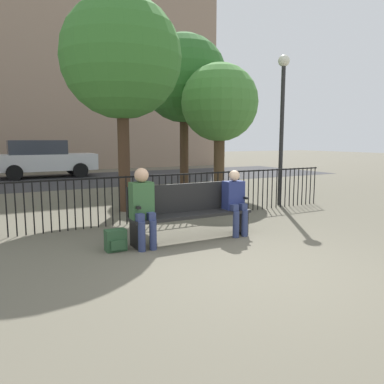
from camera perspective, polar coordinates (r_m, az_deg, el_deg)
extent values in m
plane|color=#605B4C|center=(4.95, 9.07, -11.53)|extent=(80.00, 80.00, 0.00)
cube|color=black|center=(6.15, 0.00, -3.46)|extent=(2.08, 0.45, 0.05)
cube|color=black|center=(6.28, -0.84, -0.82)|extent=(2.08, 0.05, 0.47)
cube|color=black|center=(5.82, -8.60, -6.51)|extent=(0.06, 0.38, 0.40)
cube|color=black|center=(6.71, 7.42, -4.53)|extent=(0.06, 0.38, 0.40)
cube|color=black|center=(5.72, -8.69, -2.14)|extent=(0.06, 0.38, 0.04)
cube|color=black|center=(6.63, 7.49, -0.72)|extent=(0.06, 0.38, 0.04)
cylinder|color=navy|center=(5.61, -7.67, -6.76)|extent=(0.11, 0.11, 0.45)
cylinder|color=navy|center=(5.68, -5.96, -6.56)|extent=(0.11, 0.11, 0.45)
cube|color=navy|center=(5.64, -8.08, -3.82)|extent=(0.11, 0.20, 0.12)
cube|color=navy|center=(5.70, -6.38, -3.65)|extent=(0.11, 0.20, 0.12)
cube|color=#335B33|center=(5.74, -7.71, -1.27)|extent=(0.34, 0.22, 0.56)
sphere|color=tan|center=(5.67, -7.71, 2.57)|extent=(0.22, 0.22, 0.22)
cylinder|color=navy|center=(6.38, 6.72, -4.93)|extent=(0.11, 0.11, 0.45)
cylinder|color=navy|center=(6.49, 8.03, -4.75)|extent=(0.11, 0.11, 0.45)
cube|color=navy|center=(6.41, 6.24, -2.36)|extent=(0.11, 0.20, 0.12)
cube|color=navy|center=(6.51, 7.55, -2.22)|extent=(0.11, 0.20, 0.12)
cube|color=navy|center=(6.53, 6.31, -0.45)|extent=(0.34, 0.22, 0.49)
sphere|color=beige|center=(6.47, 6.46, 2.48)|extent=(0.19, 0.19, 0.19)
cube|color=#284C2D|center=(5.73, -11.56, -7.19)|extent=(0.31, 0.19, 0.32)
cube|color=#284C2D|center=(5.64, -11.21, -7.94)|extent=(0.21, 0.04, 0.15)
cylinder|color=black|center=(7.03, -26.44, -2.45)|extent=(0.02, 0.02, 0.95)
cylinder|color=black|center=(7.04, -25.30, -2.37)|extent=(0.02, 0.02, 0.95)
cylinder|color=black|center=(7.04, -24.17, -2.29)|extent=(0.02, 0.02, 0.95)
cylinder|color=black|center=(7.05, -23.03, -2.21)|extent=(0.02, 0.02, 0.95)
cylinder|color=black|center=(7.07, -21.90, -2.13)|extent=(0.02, 0.02, 0.95)
cylinder|color=black|center=(7.08, -20.78, -2.05)|extent=(0.02, 0.02, 0.95)
cylinder|color=black|center=(7.10, -19.66, -1.97)|extent=(0.02, 0.02, 0.95)
cylinder|color=black|center=(7.12, -18.55, -1.89)|extent=(0.02, 0.02, 0.95)
cylinder|color=black|center=(7.15, -17.44, -1.81)|extent=(0.02, 0.02, 0.95)
cylinder|color=black|center=(7.17, -16.35, -1.73)|extent=(0.02, 0.02, 0.95)
cylinder|color=black|center=(7.20, -15.26, -1.65)|extent=(0.02, 0.02, 0.95)
cylinder|color=black|center=(7.24, -14.18, -1.57)|extent=(0.02, 0.02, 0.95)
cylinder|color=black|center=(7.27, -13.11, -1.49)|extent=(0.02, 0.02, 0.95)
cylinder|color=black|center=(7.31, -12.05, -1.41)|extent=(0.02, 0.02, 0.95)
cylinder|color=black|center=(7.35, -11.00, -1.33)|extent=(0.02, 0.02, 0.95)
cylinder|color=black|center=(7.39, -9.97, -1.25)|extent=(0.02, 0.02, 0.95)
cylinder|color=black|center=(7.43, -8.94, -1.17)|extent=(0.02, 0.02, 0.95)
cylinder|color=black|center=(7.48, -7.93, -1.10)|extent=(0.02, 0.02, 0.95)
cylinder|color=black|center=(7.53, -6.93, -1.02)|extent=(0.02, 0.02, 0.95)
cylinder|color=black|center=(7.58, -5.95, -0.94)|extent=(0.02, 0.02, 0.95)
cylinder|color=black|center=(7.63, -4.98, -0.87)|extent=(0.02, 0.02, 0.95)
cylinder|color=black|center=(7.69, -4.02, -0.79)|extent=(0.02, 0.02, 0.95)
cylinder|color=black|center=(7.75, -3.08, -0.72)|extent=(0.02, 0.02, 0.95)
cylinder|color=black|center=(7.81, -2.15, -0.64)|extent=(0.02, 0.02, 0.95)
cylinder|color=black|center=(7.87, -1.23, -0.57)|extent=(0.02, 0.02, 0.95)
cylinder|color=black|center=(7.93, -0.33, -0.50)|extent=(0.02, 0.02, 0.95)
cylinder|color=black|center=(8.00, 0.55, -0.43)|extent=(0.02, 0.02, 0.95)
cylinder|color=black|center=(8.07, 1.43, -0.36)|extent=(0.02, 0.02, 0.95)
cylinder|color=black|center=(8.14, 2.28, -0.29)|extent=(0.02, 0.02, 0.95)
cylinder|color=black|center=(8.21, 3.12, -0.23)|extent=(0.02, 0.02, 0.95)
cylinder|color=black|center=(8.28, 3.95, -0.16)|extent=(0.02, 0.02, 0.95)
cylinder|color=black|center=(8.36, 4.76, -0.10)|extent=(0.02, 0.02, 0.95)
cylinder|color=black|center=(8.43, 5.56, -0.03)|extent=(0.02, 0.02, 0.95)
cylinder|color=black|center=(8.51, 6.34, 0.03)|extent=(0.02, 0.02, 0.95)
cylinder|color=black|center=(8.59, 7.11, 0.09)|extent=(0.02, 0.02, 0.95)
cylinder|color=black|center=(8.67, 7.87, 0.15)|extent=(0.02, 0.02, 0.95)
cylinder|color=black|center=(8.75, 8.61, 0.21)|extent=(0.02, 0.02, 0.95)
cylinder|color=black|center=(8.84, 9.33, 0.27)|extent=(0.02, 0.02, 0.95)
cylinder|color=black|center=(8.92, 10.05, 0.33)|extent=(0.02, 0.02, 0.95)
cylinder|color=black|center=(9.01, 10.75, 0.38)|extent=(0.02, 0.02, 0.95)
cylinder|color=black|center=(9.10, 11.43, 0.44)|extent=(0.02, 0.02, 0.95)
cylinder|color=black|center=(9.19, 12.10, 0.49)|extent=(0.02, 0.02, 0.95)
cylinder|color=black|center=(9.28, 12.76, 0.54)|extent=(0.02, 0.02, 0.95)
cylinder|color=black|center=(9.37, 13.41, 0.59)|extent=(0.02, 0.02, 0.95)
cylinder|color=black|center=(9.46, 14.04, 0.64)|extent=(0.02, 0.02, 0.95)
cylinder|color=black|center=(9.56, 14.66, 0.69)|extent=(0.02, 0.02, 0.95)
cylinder|color=black|center=(9.65, 15.27, 0.74)|extent=(0.02, 0.02, 0.95)
cylinder|color=black|center=(9.75, 15.87, 0.79)|extent=(0.02, 0.02, 0.95)
cylinder|color=black|center=(9.85, 16.45, 0.83)|extent=(0.02, 0.02, 0.95)
cylinder|color=black|center=(9.95, 17.03, 0.88)|extent=(0.02, 0.02, 0.95)
cylinder|color=black|center=(10.05, 17.59, 0.92)|extent=(0.02, 0.02, 0.95)
cylinder|color=black|center=(10.15, 18.14, 0.96)|extent=(0.02, 0.02, 0.95)
cube|color=black|center=(7.53, -5.86, 2.49)|extent=(9.00, 0.03, 0.03)
cylinder|color=#4C3823|center=(11.38, 4.15, 4.99)|extent=(0.33, 0.33, 2.11)
sphere|color=#478438|center=(11.42, 4.24, 13.45)|extent=(2.29, 2.29, 2.29)
cylinder|color=#422D1E|center=(8.72, -10.35, 5.92)|extent=(0.27, 0.27, 2.70)
sphere|color=#38752D|center=(8.90, -10.70, 19.47)|extent=(2.67, 2.67, 2.67)
cylinder|color=#422D1E|center=(12.86, -1.21, 7.04)|extent=(0.30, 0.30, 2.87)
sphere|color=#2D6628|center=(13.02, -1.24, 16.90)|extent=(2.90, 2.90, 2.90)
cylinder|color=black|center=(9.66, 13.47, 8.26)|extent=(0.10, 0.10, 3.45)
sphere|color=silver|center=(9.85, 13.83, 18.85)|extent=(0.28, 0.28, 0.28)
cube|color=#333335|center=(16.04, -17.88, 1.73)|extent=(24.00, 6.00, 0.01)
cube|color=silver|center=(17.62, -21.41, 4.27)|extent=(4.20, 1.70, 0.70)
cube|color=#2D333D|center=(17.56, -22.55, 6.32)|extent=(2.31, 1.56, 0.60)
cylinder|color=black|center=(16.99, -16.63, 3.18)|extent=(0.64, 0.20, 0.64)
cylinder|color=black|center=(18.70, -17.72, 3.55)|extent=(0.64, 0.20, 0.64)
cylinder|color=black|center=(16.67, -25.43, 2.66)|extent=(0.64, 0.20, 0.64)
cylinder|color=black|center=(18.40, -25.72, 3.07)|extent=(0.64, 0.20, 0.64)
cube|color=gray|center=(24.42, -22.27, 19.67)|extent=(20.00, 6.00, 13.66)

